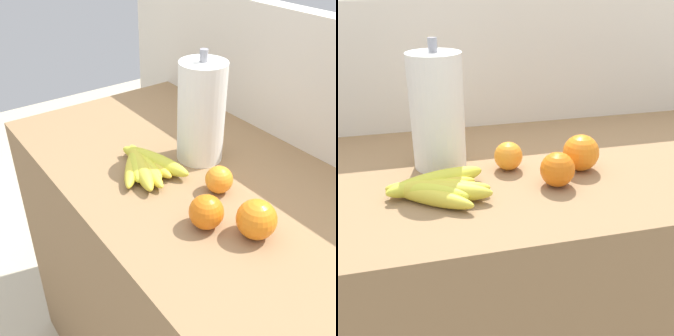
# 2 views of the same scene
# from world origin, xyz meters

# --- Properties ---
(counter) EXTENTS (1.45, 0.62, 0.95)m
(counter) POSITION_xyz_m (0.00, 0.00, 0.47)
(counter) COLOR olive
(counter) RESTS_ON ground
(wall_back) EXTENTS (1.85, 0.06, 1.30)m
(wall_back) POSITION_xyz_m (0.00, 0.34, 0.65)
(wall_back) COLOR silver
(wall_back) RESTS_ON ground
(banana_bunch) EXTENTS (0.22, 0.18, 0.04)m
(banana_bunch) POSITION_xyz_m (-0.24, -0.10, 0.97)
(banana_bunch) COLOR gold
(banana_bunch) RESTS_ON counter
(orange_back_left) EXTENTS (0.07, 0.07, 0.07)m
(orange_back_left) POSITION_xyz_m (0.01, -0.11, 0.99)
(orange_back_left) COLOR orange
(orange_back_left) RESTS_ON counter
(orange_far_right) EXTENTS (0.07, 0.07, 0.07)m
(orange_far_right) POSITION_xyz_m (-0.07, -0.01, 0.98)
(orange_far_right) COLOR orange
(orange_far_right) RESTS_ON counter
(orange_front) EXTENTS (0.08, 0.08, 0.08)m
(orange_front) POSITION_xyz_m (0.09, -0.05, 0.99)
(orange_front) COLOR orange
(orange_front) RESTS_ON counter
(paper_towel_roll) EXTENTS (0.12, 0.12, 0.29)m
(paper_towel_roll) POSITION_xyz_m (-0.22, 0.06, 1.08)
(paper_towel_roll) COLOR white
(paper_towel_roll) RESTS_ON counter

